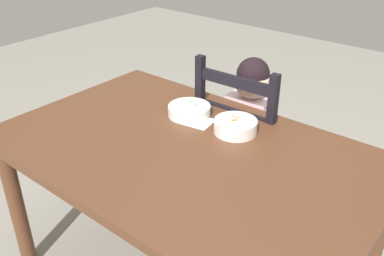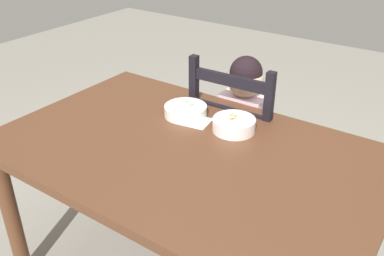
{
  "view_description": "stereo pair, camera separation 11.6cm",
  "coord_description": "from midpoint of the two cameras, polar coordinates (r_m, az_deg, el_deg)",
  "views": [
    {
      "loc": [
        0.92,
        -1.08,
        1.6
      ],
      "look_at": [
        -0.02,
        0.07,
        0.78
      ],
      "focal_mm": 39.93,
      "sensor_mm": 36.0,
      "label": 1
    },
    {
      "loc": [
        0.83,
        -1.15,
        1.6
      ],
      "look_at": [
        -0.02,
        0.07,
        0.78
      ],
      "focal_mm": 39.93,
      "sensor_mm": 36.0,
      "label": 2
    }
  ],
  "objects": [
    {
      "name": "child_figure",
      "position": [
        2.11,
        4.93,
        1.0
      ],
      "size": [
        0.32,
        0.31,
        0.94
      ],
      "color": "silver",
      "rests_on": "ground"
    },
    {
      "name": "dining_chair",
      "position": [
        2.2,
        4.83,
        -2.9
      ],
      "size": [
        0.43,
        0.43,
        0.96
      ],
      "color": "black",
      "rests_on": "ground"
    },
    {
      "name": "paper_napkin",
      "position": [
        1.84,
        -1.39,
        0.85
      ],
      "size": [
        0.14,
        0.13,
        0.0
      ],
      "primitive_type": "cube",
      "rotation": [
        0.0,
        0.0,
        0.15
      ],
      "color": "white",
      "rests_on": "dining_table"
    },
    {
      "name": "bowl_of_peas",
      "position": [
        1.89,
        -2.62,
        2.34
      ],
      "size": [
        0.19,
        0.19,
        0.05
      ],
      "color": "white",
      "rests_on": "dining_table"
    },
    {
      "name": "spoon",
      "position": [
        1.84,
        1.73,
        0.85
      ],
      "size": [
        0.14,
        0.06,
        0.01
      ],
      "color": "silver",
      "rests_on": "dining_table"
    },
    {
      "name": "bowl_of_carrots",
      "position": [
        1.77,
        3.76,
        0.47
      ],
      "size": [
        0.18,
        0.18,
        0.06
      ],
      "color": "white",
      "rests_on": "dining_table"
    },
    {
      "name": "dining_table",
      "position": [
        1.71,
        -2.69,
        -5.26
      ],
      "size": [
        1.5,
        0.95,
        0.73
      ],
      "color": "brown",
      "rests_on": "ground"
    }
  ]
}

